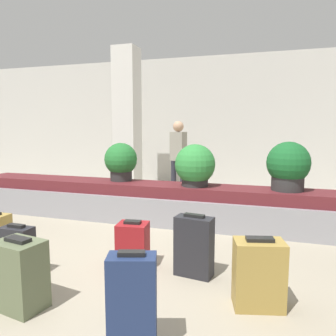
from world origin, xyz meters
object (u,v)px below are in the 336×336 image
at_px(suitcase_4, 133,245).
at_px(potted_plant_2, 121,161).
at_px(suitcase_3, 20,275).
at_px(pillar, 127,121).
at_px(suitcase_0, 194,246).
at_px(potted_plant_1, 195,166).
at_px(traveler_0, 178,152).
at_px(suitcase_5, 259,274).
at_px(potted_plant_0, 288,166).
at_px(suitcase_6, 132,302).
at_px(suitcase_2, 18,251).

distance_m(suitcase_4, potted_plant_2, 2.13).
relative_size(suitcase_3, suitcase_4, 1.19).
xyz_separation_m(pillar, suitcase_0, (2.43, -3.79, -1.30)).
bearing_deg(potted_plant_1, suitcase_0, -77.31).
height_order(suitcase_0, potted_plant_2, potted_plant_2).
relative_size(potted_plant_2, traveler_0, 0.39).
xyz_separation_m(suitcase_0, suitcase_5, (0.63, -0.40, -0.02)).
relative_size(potted_plant_0, potted_plant_2, 1.10).
height_order(potted_plant_1, traveler_0, traveler_0).
xyz_separation_m(suitcase_5, potted_plant_2, (-2.26, 2.18, 0.62)).
bearing_deg(suitcase_5, potted_plant_1, 101.81).
bearing_deg(suitcase_0, suitcase_6, -88.72).
bearing_deg(suitcase_5, pillar, 111.95).
xyz_separation_m(suitcase_4, suitcase_6, (0.52, -1.19, 0.09)).
distance_m(suitcase_3, potted_plant_1, 2.85).
distance_m(pillar, potted_plant_2, 2.27).
distance_m(pillar, suitcase_5, 5.35).
distance_m(potted_plant_2, traveler_0, 1.81).
bearing_deg(potted_plant_0, suitcase_3, -128.04).
xyz_separation_m(potted_plant_2, traveler_0, (0.48, 1.75, 0.03)).
bearing_deg(traveler_0, suitcase_4, 119.65).
xyz_separation_m(pillar, potted_plant_1, (2.05, -2.13, -0.71)).
xyz_separation_m(suitcase_2, potted_plant_2, (0.03, 2.30, 0.66)).
distance_m(suitcase_5, traveler_0, 4.37).
distance_m(suitcase_3, potted_plant_0, 3.51).
distance_m(suitcase_6, traveler_0, 4.86).
bearing_deg(suitcase_3, suitcase_0, 49.42).
height_order(suitcase_0, suitcase_5, suitcase_0).
distance_m(suitcase_3, traveler_0, 4.57).
distance_m(potted_plant_1, potted_plant_2, 1.27).
distance_m(suitcase_4, traveler_0, 3.62).
distance_m(pillar, suitcase_4, 4.39).
xyz_separation_m(suitcase_0, suitcase_4, (-0.66, 0.01, -0.06)).
height_order(suitcase_3, suitcase_4, suitcase_3).
bearing_deg(potted_plant_0, suitcase_5, -97.86).
bearing_deg(suitcase_6, potted_plant_2, 99.60).
xyz_separation_m(potted_plant_1, traveler_0, (-0.78, 1.87, 0.04)).
bearing_deg(suitcase_6, suitcase_0, 66.06).
bearing_deg(suitcase_4, potted_plant_2, 111.34).
xyz_separation_m(suitcase_0, potted_plant_1, (-0.37, 1.65, 0.59)).
relative_size(suitcase_0, suitcase_6, 0.92).
distance_m(suitcase_5, potted_plant_2, 3.21).
distance_m(suitcase_3, suitcase_6, 1.08).
bearing_deg(suitcase_6, suitcase_2, 139.32).
bearing_deg(suitcase_5, suitcase_4, 148.14).
xyz_separation_m(suitcase_3, suitcase_5, (1.83, 0.60, -0.00)).
distance_m(pillar, traveler_0, 1.46).
bearing_deg(traveler_0, pillar, 9.96).
height_order(suitcase_3, suitcase_5, suitcase_3).
bearing_deg(suitcase_3, potted_plant_0, 61.61).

